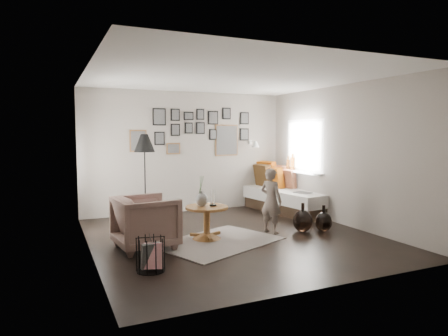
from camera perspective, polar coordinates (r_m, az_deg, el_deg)
name	(u,v)px	position (r m, az deg, el deg)	size (l,w,h in m)	color
ground	(233,237)	(6.70, 1.37, -9.77)	(4.80, 4.80, 0.00)	black
wall_back	(186,152)	(8.72, -5.39, 2.29)	(4.50, 4.50, 0.00)	gray
wall_front	(329,171)	(4.45, 14.74, -0.42)	(4.50, 4.50, 0.00)	gray
wall_left	(89,162)	(5.89, -18.79, 0.76)	(4.80, 4.80, 0.00)	gray
wall_right	(343,155)	(7.73, 16.65, 1.76)	(4.80, 4.80, 0.00)	gray
ceiling	(234,77)	(6.54, 1.41, 12.83)	(4.80, 4.80, 0.00)	white
door_left	(83,172)	(7.11, -19.50, -0.60)	(0.00, 2.14, 2.14)	white
window_right	(298,169)	(8.77, 10.51, -0.17)	(0.15, 1.32, 1.30)	white
gallery_wall	(199,132)	(8.79, -3.59, 5.21)	(2.74, 0.03, 1.08)	brown
wall_sconce	(255,144)	(9.09, 4.47, 3.43)	(0.18, 0.36, 0.16)	white
rug	(218,242)	(6.38, -0.84, -10.48)	(1.85, 1.29, 0.01)	beige
pedestal_table	(207,224)	(6.49, -2.47, -7.99)	(0.69, 0.69, 0.54)	brown
vase	(202,197)	(6.40, -3.22, -4.17)	(0.20, 0.20, 0.49)	black
candles	(213,198)	(6.45, -1.58, -4.33)	(0.12, 0.12, 0.25)	black
daybed	(286,196)	(8.90, 8.85, -3.94)	(1.22, 2.29, 1.06)	black
magazine_on_daybed	(303,193)	(8.32, 11.16, -3.47)	(0.24, 0.33, 0.02)	black
armchair	(146,222)	(6.08, -11.12, -7.60)	(0.84, 0.86, 0.79)	brown
armchair_cushion	(147,216)	(6.11, -10.96, -6.68)	(0.36, 0.36, 0.09)	white
floor_lamp	(144,146)	(7.69, -11.29, 3.04)	(0.39, 0.39, 1.69)	black
magazine_basket	(151,254)	(5.14, -10.42, -12.04)	(0.39, 0.39, 0.43)	black
demijohn_large	(303,221)	(7.08, 11.17, -7.42)	(0.34, 0.34, 0.51)	black
demijohn_small	(323,222)	(7.20, 14.02, -7.46)	(0.30, 0.30, 0.46)	black
child	(271,201)	(6.89, 6.74, -4.65)	(0.41, 0.27, 1.12)	#62554D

